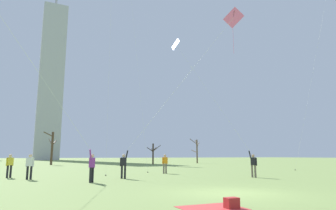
% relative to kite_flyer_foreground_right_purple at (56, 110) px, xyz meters
% --- Properties ---
extents(ground_plane, '(400.00, 400.00, 0.00)m').
position_rel_kite_flyer_foreground_right_purple_xyz_m(ground_plane, '(6.45, -6.06, -3.85)').
color(ground_plane, '#7A934C').
extents(kite_flyer_foreground_right_purple, '(10.85, 5.90, 14.58)m').
position_rel_kite_flyer_foreground_right_purple_xyz_m(kite_flyer_foreground_right_purple, '(0.00, 0.00, 0.00)').
color(kite_flyer_foreground_right_purple, black).
rests_on(kite_flyer_foreground_right_purple, ground).
extents(kite_flyer_midfield_left_blue, '(3.67, 6.83, 12.05)m').
position_rel_kite_flyer_foreground_right_purple_xyz_m(kite_flyer_midfield_left_blue, '(12.59, 1.86, -0.33)').
color(kite_flyer_midfield_left_blue, '#726656').
rests_on(kite_flyer_midfield_left_blue, ground).
extents(kite_flyer_far_back_pink, '(8.30, 3.52, 12.56)m').
position_rel_kite_flyer_foreground_right_purple_xyz_m(kite_flyer_far_back_pink, '(6.71, 2.62, -0.10)').
color(kite_flyer_far_back_pink, black).
rests_on(kite_flyer_far_back_pink, ground).
extents(bystander_strolling_midfield, '(0.47, 0.33, 1.62)m').
position_rel_kite_flyer_foreground_right_purple_xyz_m(bystander_strolling_midfield, '(-2.18, 7.48, -2.95)').
color(bystander_strolling_midfield, black).
rests_on(bystander_strolling_midfield, ground).
extents(bystander_watching_nearby, '(0.49, 0.29, 1.62)m').
position_rel_kite_flyer_foreground_right_purple_xyz_m(bystander_watching_nearby, '(-0.94, 5.14, -2.95)').
color(bystander_watching_nearby, black).
rests_on(bystander_watching_nearby, ground).
extents(bystander_far_off_by_trees, '(0.51, 0.22, 1.62)m').
position_rel_kite_flyer_foreground_right_purple_xyz_m(bystander_far_off_by_trees, '(9.70, 7.36, -2.95)').
color(bystander_far_off_by_trees, '#726656').
rests_on(bystander_far_off_by_trees, ground).
extents(distant_kite_drifting_right_orange, '(1.38, 3.59, 20.04)m').
position_rel_kite_flyer_foreground_right_purple_xyz_m(distant_kite_drifting_right_orange, '(7.86, 11.96, 14.03)').
color(distant_kite_drifting_right_orange, orange).
rests_on(distant_kite_drifting_right_orange, ground).
extents(picnic_spot, '(1.84, 1.45, 0.31)m').
position_rel_kite_flyer_foreground_right_purple_xyz_m(picnic_spot, '(4.04, -8.84, -3.76)').
color(picnic_spot, '#CC3838').
rests_on(picnic_spot, ground).
extents(bare_tree_center, '(1.79, 1.78, 4.99)m').
position_rel_kite_flyer_foreground_right_purple_xyz_m(bare_tree_center, '(30.18, 36.16, -1.23)').
color(bare_tree_center, brown).
rests_on(bare_tree_center, ground).
extents(bare_tree_leftmost, '(2.46, 1.82, 3.62)m').
position_rel_kite_flyer_foreground_right_purple_xyz_m(bare_tree_leftmost, '(19.08, 32.48, -1.89)').
color(bare_tree_leftmost, '#423326').
rests_on(bare_tree_leftmost, ground).
extents(bare_tree_rightmost, '(2.35, 2.34, 5.46)m').
position_rel_kite_flyer_foreground_right_purple_xyz_m(bare_tree_rightmost, '(2.74, 37.28, -0.90)').
color(bare_tree_rightmost, '#4C3828').
rests_on(bare_tree_rightmost, ground).
extents(skyline_wide_slab, '(8.32, 8.43, 65.16)m').
position_rel_kite_flyer_foreground_right_purple_xyz_m(skyline_wide_slab, '(5.38, 96.53, 24.44)').
color(skyline_wide_slab, '#B2B2B7').
rests_on(skyline_wide_slab, ground).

